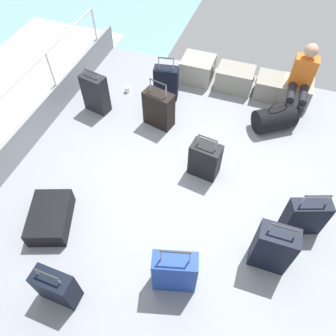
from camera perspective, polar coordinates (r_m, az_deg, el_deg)
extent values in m
cube|color=gray|center=(4.55, 1.11, -1.19)|extent=(4.40, 5.20, 0.06)
cube|color=gray|center=(5.21, -22.28, 6.88)|extent=(0.06, 5.20, 0.45)
cylinder|color=silver|center=(5.43, -19.21, 13.95)|extent=(0.04, 0.04, 1.00)
cylinder|color=silver|center=(6.37, -12.46, 21.55)|extent=(0.04, 0.04, 1.00)
cylinder|color=silver|center=(4.74, -25.15, 13.44)|extent=(0.04, 4.16, 0.04)
cube|color=gray|center=(5.97, 5.20, 16.90)|extent=(0.54, 0.50, 0.40)
torus|color=tan|center=(5.98, 2.55, 18.09)|extent=(0.02, 0.12, 0.12)
torus|color=tan|center=(5.88, 7.99, 16.95)|extent=(0.02, 0.12, 0.12)
cube|color=gray|center=(5.86, 11.63, 15.12)|extent=(0.61, 0.43, 0.38)
torus|color=tan|center=(5.85, 8.66, 16.46)|extent=(0.02, 0.12, 0.12)
torus|color=tan|center=(5.80, 14.85, 14.94)|extent=(0.02, 0.12, 0.12)
cube|color=gray|center=(5.85, 17.97, 13.32)|extent=(0.58, 0.46, 0.35)
torus|color=tan|center=(5.81, 15.21, 14.65)|extent=(0.02, 0.12, 0.12)
torus|color=tan|center=(5.83, 21.04, 13.03)|extent=(0.02, 0.12, 0.12)
cube|color=gray|center=(5.88, 21.41, 12.38)|extent=(0.48, 0.47, 0.36)
torus|color=tan|center=(5.82, 19.20, 13.61)|extent=(0.02, 0.12, 0.12)
torus|color=tan|center=(5.87, 24.01, 12.19)|extent=(0.02, 0.12, 0.12)
cube|color=orange|center=(5.60, 22.64, 15.33)|extent=(0.34, 0.20, 0.48)
sphere|color=tan|center=(5.42, 23.85, 18.33)|extent=(0.20, 0.20, 0.20)
cylinder|color=black|center=(5.48, 22.65, 11.71)|extent=(0.12, 0.40, 0.12)
cylinder|color=black|center=(5.45, 21.78, 8.73)|extent=(0.11, 0.11, 0.36)
cylinder|color=black|center=(5.46, 20.82, 12.25)|extent=(0.12, 0.40, 0.12)
cylinder|color=black|center=(5.43, 19.95, 9.26)|extent=(0.11, 0.11, 0.36)
cube|color=black|center=(4.36, 6.49, 1.42)|extent=(0.43, 0.29, 0.53)
cylinder|color=#A5A8AD|center=(4.13, 5.40, 5.04)|extent=(0.02, 0.02, 0.16)
cylinder|color=#A5A8AD|center=(4.08, 8.44, 3.89)|extent=(0.02, 0.02, 0.16)
cylinder|color=#2D2D2D|center=(4.05, 7.02, 5.22)|extent=(0.26, 0.06, 0.02)
cube|color=silver|center=(4.38, 7.22, 3.17)|extent=(0.05, 0.01, 0.08)
cube|color=black|center=(4.15, 22.89, -7.86)|extent=(0.49, 0.32, 0.54)
cylinder|color=#A5A8AD|center=(3.82, 22.63, -5.24)|extent=(0.02, 0.02, 0.17)
cylinder|color=#A5A8AD|center=(3.93, 26.32, -5.06)|extent=(0.02, 0.02, 0.17)
cylinder|color=#2D2D2D|center=(3.81, 24.91, -4.46)|extent=(0.28, 0.12, 0.02)
cube|color=white|center=(4.10, 23.08, -5.82)|extent=(0.05, 0.02, 0.08)
cube|color=black|center=(3.76, 17.90, -13.21)|extent=(0.41, 0.24, 0.67)
cylinder|color=#A5A8AD|center=(3.40, 17.54, -9.85)|extent=(0.02, 0.02, 0.13)
cylinder|color=#A5A8AD|center=(3.44, 21.53, -10.77)|extent=(0.02, 0.02, 0.13)
cylinder|color=#2D2D2D|center=(3.36, 19.84, -9.80)|extent=(0.26, 0.02, 0.02)
cube|color=green|center=(3.78, 18.31, -11.27)|extent=(0.05, 0.01, 0.08)
cube|color=black|center=(3.70, -18.92, -19.15)|extent=(0.42, 0.21, 0.51)
cylinder|color=#A5A8AD|center=(3.48, -22.00, -16.53)|extent=(0.02, 0.02, 0.11)
cylinder|color=#A5A8AD|center=(3.37, -18.53, -18.28)|extent=(0.02, 0.02, 0.11)
cylinder|color=#2D2D2D|center=(3.37, -20.57, -17.05)|extent=(0.27, 0.03, 0.02)
cube|color=silver|center=(3.67, -18.28, -17.50)|extent=(0.05, 0.01, 0.08)
cube|color=black|center=(4.99, -1.63, 10.28)|extent=(0.49, 0.33, 0.58)
cylinder|color=#A5A8AD|center=(4.80, -3.11, 14.36)|extent=(0.02, 0.02, 0.20)
cylinder|color=#A5A8AD|center=(4.68, -0.34, 13.29)|extent=(0.02, 0.02, 0.20)
cylinder|color=#2D2D2D|center=(4.68, -1.77, 14.81)|extent=(0.28, 0.09, 0.02)
cube|color=silver|center=(5.01, -0.87, 11.83)|extent=(0.05, 0.02, 0.08)
cube|color=black|center=(4.25, -19.92, -8.13)|extent=(0.66, 0.78, 0.24)
cube|color=green|center=(4.37, -19.22, -3.97)|extent=(0.05, 0.02, 0.08)
cube|color=black|center=(5.35, -12.59, 12.65)|extent=(0.43, 0.29, 0.64)
cylinder|color=#A5A8AD|center=(5.21, -14.34, 16.09)|extent=(0.02, 0.02, 0.09)
cylinder|color=#A5A8AD|center=(5.07, -12.27, 15.43)|extent=(0.02, 0.02, 0.09)
cylinder|color=#2D2D2D|center=(5.11, -13.41, 16.16)|extent=(0.25, 0.07, 0.02)
cube|color=silver|center=(5.39, -11.91, 13.58)|extent=(0.05, 0.02, 0.08)
cube|color=navy|center=(3.52, 1.16, -17.75)|extent=(0.49, 0.31, 0.61)
cylinder|color=#A5A8AD|center=(3.15, -1.29, -15.05)|extent=(0.02, 0.02, 0.19)
cylinder|color=#A5A8AD|center=(3.15, 3.84, -15.33)|extent=(0.02, 0.02, 0.19)
cylinder|color=#2D2D2D|center=(3.06, 1.31, -14.52)|extent=(0.29, 0.10, 0.02)
cube|color=white|center=(3.45, 1.29, -15.46)|extent=(0.05, 0.02, 0.08)
cube|color=black|center=(5.50, -0.33, 14.68)|extent=(0.42, 0.26, 0.56)
cylinder|color=#A5A8AD|center=(5.30, -1.66, 18.00)|extent=(0.02, 0.02, 0.18)
cylinder|color=#A5A8AD|center=(5.27, 0.96, 17.77)|extent=(0.02, 0.02, 0.18)
cylinder|color=#2D2D2D|center=(5.23, -0.36, 18.70)|extent=(0.25, 0.06, 0.02)
cube|color=green|center=(5.48, -0.16, 16.68)|extent=(0.05, 0.01, 0.08)
cylinder|color=black|center=(5.26, 18.12, 8.20)|extent=(0.70, 0.63, 0.36)
torus|color=black|center=(5.13, 18.64, 9.71)|extent=(0.26, 0.18, 0.30)
cylinder|color=white|center=(5.79, -7.18, 13.52)|extent=(0.08, 0.08, 0.10)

